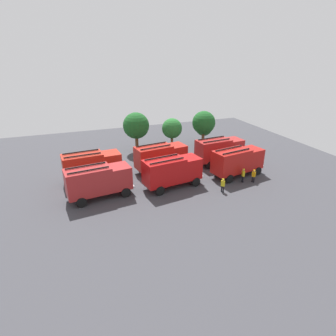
{
  "coord_description": "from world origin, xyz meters",
  "views": [
    {
      "loc": [
        -11.37,
        -30.8,
        15.25
      ],
      "look_at": [
        0.0,
        0.0,
        1.4
      ],
      "focal_mm": 29.73,
      "sensor_mm": 36.0,
      "label": 1
    }
  ],
  "objects": [
    {
      "name": "tree_0",
      "position": [
        -1.19,
        11.36,
        4.33
      ],
      "size": [
        4.15,
        4.15,
        6.44
      ],
      "color": "brown",
      "rests_on": "ground"
    },
    {
      "name": "firefighter_1",
      "position": [
        -6.84,
        0.03,
        0.9
      ],
      "size": [
        0.27,
        0.44,
        1.62
      ],
      "rotation": [
        0.0,
        0.0,
        0.08
      ],
      "color": "black",
      "rests_on": "ground"
    },
    {
      "name": "tree_2",
      "position": [
        10.29,
        10.44,
        4.06
      ],
      "size": [
        3.89,
        3.89,
        6.03
      ],
      "color": "brown",
      "rests_on": "ground"
    },
    {
      "name": "fire_truck_1",
      "position": [
        -0.42,
        -2.54,
        2.15
      ],
      "size": [
        7.47,
        3.58,
        3.88
      ],
      "rotation": [
        0.0,
        0.0,
        0.14
      ],
      "color": "#AF0F0F",
      "rests_on": "ground"
    },
    {
      "name": "tree_3",
      "position": [
        10.76,
        11.18,
        3.0
      ],
      "size": [
        2.88,
        2.88,
        4.46
      ],
      "color": "brown",
      "rests_on": "ground"
    },
    {
      "name": "firefighter_0",
      "position": [
        9.6,
        -4.88,
        0.93
      ],
      "size": [
        0.42,
        0.48,
        1.67
      ],
      "rotation": [
        0.0,
        0.0,
        0.54
      ],
      "color": "black",
      "rests_on": "ground"
    },
    {
      "name": "tree_1",
      "position": [
        4.73,
        10.93,
        3.46
      ],
      "size": [
        3.32,
        3.32,
        5.14
      ],
      "color": "brown",
      "rests_on": "ground"
    },
    {
      "name": "firefighter_2",
      "position": [
        8.38,
        -4.4,
        1.01
      ],
      "size": [
        0.3,
        0.45,
        1.78
      ],
      "rotation": [
        0.0,
        0.0,
        2.99
      ],
      "color": "black",
      "rests_on": "ground"
    },
    {
      "name": "fire_truck_2",
      "position": [
        8.69,
        -2.47,
        2.15
      ],
      "size": [
        7.51,
        3.72,
        3.88
      ],
      "rotation": [
        0.0,
        0.0,
        0.17
      ],
      "color": "#A81713",
      "rests_on": "ground"
    },
    {
      "name": "firefighter_3",
      "position": [
        -7.81,
        0.68,
        0.9
      ],
      "size": [
        0.48,
        0.45,
        1.62
      ],
      "rotation": [
        0.0,
        0.0,
        0.87
      ],
      "color": "black",
      "rests_on": "ground"
    },
    {
      "name": "ground_plane",
      "position": [
        0.0,
        0.0,
        0.0
      ],
      "size": [
        55.2,
        55.2,
        0.0
      ],
      "primitive_type": "plane",
      "color": "#38383D"
    },
    {
      "name": "fire_truck_3",
      "position": [
        -9.18,
        2.58,
        2.15
      ],
      "size": [
        7.38,
        3.24,
        3.88
      ],
      "rotation": [
        0.0,
        0.0,
        0.08
      ],
      "color": "#A92316",
      "rests_on": "ground"
    },
    {
      "name": "traffic_cone_0",
      "position": [
        -9.41,
        5.31,
        0.32
      ],
      "size": [
        0.45,
        0.45,
        0.64
      ],
      "primitive_type": "cone",
      "color": "#F2600C",
      "rests_on": "ground"
    },
    {
      "name": "fire_truck_0",
      "position": [
        -9.0,
        -2.25,
        2.15
      ],
      "size": [
        7.44,
        3.46,
        3.88
      ],
      "rotation": [
        0.0,
        0.0,
        0.12
      ],
      "color": "maroon",
      "rests_on": "ground"
    },
    {
      "name": "fire_truck_4",
      "position": [
        -0.13,
        2.48,
        2.15
      ],
      "size": [
        7.48,
        3.62,
        3.88
      ],
      "rotation": [
        0.0,
        0.0,
        0.15
      ],
      "color": "#AB1E16",
      "rests_on": "ground"
    },
    {
      "name": "fire_truck_5",
      "position": [
        8.71,
        2.24,
        2.15
      ],
      "size": [
        7.38,
        3.25,
        3.88
      ],
      "rotation": [
        0.0,
        0.0,
        0.09
      ],
      "color": "maroon",
      "rests_on": "ground"
    },
    {
      "name": "firefighter_4",
      "position": [
        4.63,
        -5.84,
        0.92
      ],
      "size": [
        0.44,
        0.48,
        1.65
      ],
      "rotation": [
        0.0,
        0.0,
        3.76
      ],
      "color": "black",
      "rests_on": "ground"
    }
  ]
}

